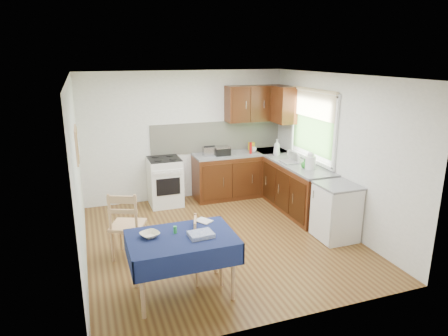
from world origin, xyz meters
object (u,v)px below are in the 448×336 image
object	(u,v)px
chair_far	(127,223)
toaster	(209,151)
dish_rack	(294,161)
kettle	(310,161)
chair_near	(205,248)
dining_table	(182,244)
sandwich_press	(222,151)

from	to	relation	value
chair_far	toaster	size ratio (longest dim) A/B	3.94
toaster	dish_rack	world-z (taller)	dish_rack
kettle	chair_near	bearing A→B (deg)	-149.82
chair_far	kettle	size ratio (longest dim) A/B	3.34
dining_table	chair_far	world-z (taller)	chair_far
dining_table	kettle	bearing A→B (deg)	27.77
sandwich_press	dish_rack	xyz separation A→B (m)	(1.05, -0.95, -0.06)
chair_near	dish_rack	distance (m)	2.93
toaster	dish_rack	bearing A→B (deg)	-44.30
chair_near	toaster	xyz separation A→B (m)	(0.94, 2.80, 0.54)
kettle	chair_far	bearing A→B (deg)	-172.62
toaster	dish_rack	xyz separation A→B (m)	(1.30, -0.98, -0.06)
toaster	kettle	distance (m)	1.99
sandwich_press	kettle	xyz separation A→B (m)	(1.09, -1.44, 0.05)
dish_rack	kettle	xyz separation A→B (m)	(0.04, -0.50, 0.11)
chair_far	toaster	bearing A→B (deg)	-111.15
dining_table	chair_far	bearing A→B (deg)	112.45
chair_far	sandwich_press	distance (m)	2.80
chair_far	toaster	xyz separation A→B (m)	(1.80, 1.88, 0.46)
toaster	dish_rack	distance (m)	1.62
dining_table	dish_rack	bearing A→B (deg)	35.70
chair_near	sandwich_press	xyz separation A→B (m)	(1.19, 2.77, 0.53)
chair_far	sandwich_press	xyz separation A→B (m)	(2.05, 1.85, 0.45)
chair_far	chair_near	xyz separation A→B (m)	(0.86, -0.92, -0.08)
dining_table	sandwich_press	world-z (taller)	sandwich_press
dish_rack	dining_table	bearing A→B (deg)	-127.26
kettle	sandwich_press	bearing A→B (deg)	127.12
chair_near	chair_far	bearing A→B (deg)	59.27
sandwich_press	chair_near	bearing A→B (deg)	-116.49
dining_table	toaster	world-z (taller)	toaster
dining_table	sandwich_press	distance (m)	3.36
chair_far	sandwich_press	bearing A→B (deg)	-115.25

